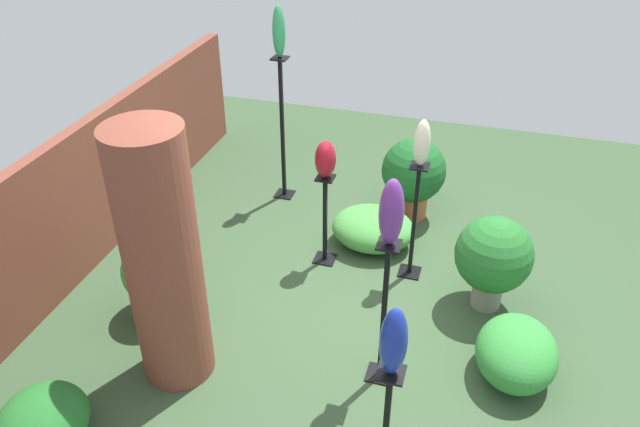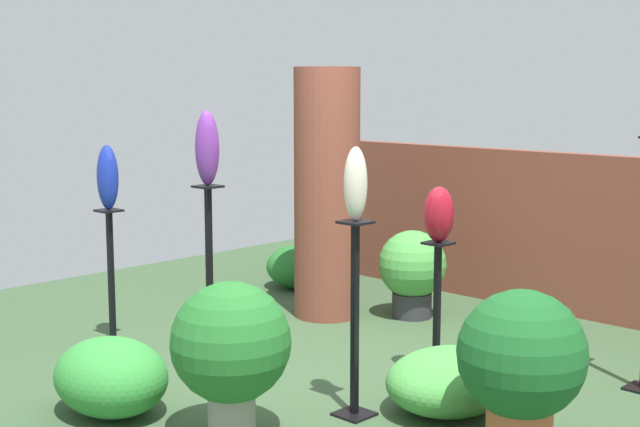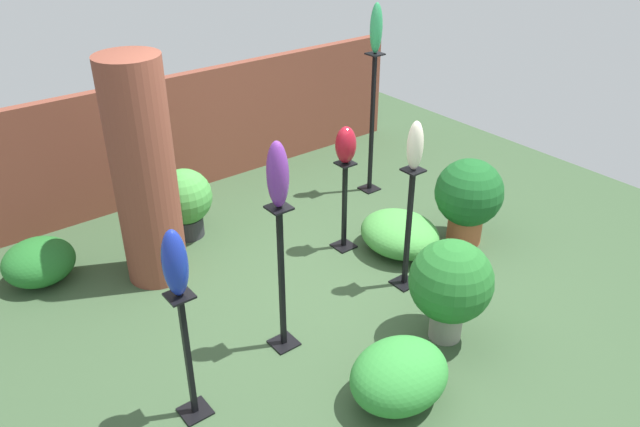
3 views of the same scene
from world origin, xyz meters
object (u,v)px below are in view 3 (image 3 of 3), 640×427
at_px(pedestal_cobalt, 189,362).
at_px(art_vase_ruby, 346,145).
at_px(potted_plant_front_right, 184,200).
at_px(pedestal_jade, 372,130).
at_px(pedestal_ruby, 344,210).
at_px(brick_pillar, 144,174).
at_px(pedestal_ivory, 408,234).
at_px(art_vase_cobalt, 175,263).
at_px(pedestal_violet, 282,285).
at_px(art_vase_violet, 278,175).
at_px(art_vase_jade, 376,28).
at_px(potted_plant_mid_right, 451,284).
at_px(potted_plant_walkway_edge, 469,196).
at_px(art_vase_ivory, 415,146).

relative_size(pedestal_cobalt, art_vase_ruby, 2.85).
xyz_separation_m(art_vase_ruby, potted_plant_front_right, (-1.11, 1.15, -0.68)).
bearing_deg(pedestal_jade, pedestal_ruby, -143.24).
bearing_deg(brick_pillar, pedestal_ivory, -42.14).
distance_m(brick_pillar, art_vase_cobalt, 1.80).
height_order(pedestal_violet, potted_plant_front_right, pedestal_violet).
height_order(brick_pillar, art_vase_violet, brick_pillar).
bearing_deg(art_vase_jade, potted_plant_mid_right, -118.64).
height_order(pedestal_jade, art_vase_jade, art_vase_jade).
bearing_deg(pedestal_ivory, potted_plant_walkway_edge, 9.41).
bearing_deg(pedestal_jade, art_vase_ivory, -122.31).
height_order(art_vase_ivory, art_vase_cobalt, art_vase_ivory).
distance_m(art_vase_ivory, potted_plant_front_right, 2.46).
bearing_deg(pedestal_ivory, pedestal_ruby, 92.05).
distance_m(art_vase_jade, potted_plant_mid_right, 2.94).
bearing_deg(art_vase_ruby, art_vase_ivory, -87.95).
xyz_separation_m(pedestal_ruby, art_vase_ruby, (0.00, -0.00, 0.68)).
distance_m(brick_pillar, art_vase_jade, 2.81).
bearing_deg(pedestal_jade, pedestal_cobalt, -150.99).
bearing_deg(art_vase_ivory, pedestal_cobalt, -175.00).
distance_m(pedestal_jade, art_vase_cobalt, 3.71).
relative_size(art_vase_jade, art_vase_cobalt, 1.11).
relative_size(pedestal_ivory, pedestal_cobalt, 1.13).
xyz_separation_m(pedestal_violet, art_vase_ivory, (1.32, -0.01, 0.78)).
xyz_separation_m(pedestal_ivory, art_vase_cobalt, (-2.21, -0.19, 0.72)).
bearing_deg(brick_pillar, art_vase_cobalt, -107.48).
xyz_separation_m(pedestal_ruby, potted_plant_walkway_edge, (1.02, -0.65, 0.09)).
bearing_deg(potted_plant_mid_right, art_vase_cobalt, 165.23).
xyz_separation_m(art_vase_violet, potted_plant_mid_right, (1.07, -0.72, -0.97)).
bearing_deg(art_vase_violet, brick_pillar, 103.13).
distance_m(pedestal_violet, art_vase_ivory, 1.54).
xyz_separation_m(pedestal_ivory, art_vase_jade, (1.01, 1.59, 1.32)).
bearing_deg(potted_plant_mid_right, pedestal_jade, 61.36).
bearing_deg(art_vase_jade, art_vase_ivory, -122.31).
relative_size(pedestal_violet, art_vase_ruby, 3.50).
bearing_deg(brick_pillar, potted_plant_front_right, 40.03).
distance_m(pedestal_cobalt, art_vase_cobalt, 0.78).
height_order(pedestal_violet, art_vase_ruby, art_vase_ruby).
distance_m(pedestal_cobalt, art_vase_ivory, 2.39).
bearing_deg(art_vase_cobalt, pedestal_jade, 29.01).
xyz_separation_m(art_vase_jade, potted_plant_walkway_edge, (-0.02, -1.43, -1.34)).
xyz_separation_m(art_vase_jade, art_vase_ruby, (-1.04, -0.77, -0.76)).
bearing_deg(art_vase_cobalt, brick_pillar, 72.52).
bearing_deg(pedestal_cobalt, pedestal_ruby, 24.86).
distance_m(art_vase_ruby, potted_plant_walkway_edge, 1.34).
relative_size(pedestal_jade, art_vase_ruby, 4.50).
relative_size(art_vase_violet, potted_plant_mid_right, 0.57).
xyz_separation_m(pedestal_jade, art_vase_cobalt, (-3.22, -1.78, 0.50)).
relative_size(pedestal_ruby, pedestal_cobalt, 0.91).
relative_size(art_vase_ruby, art_vase_violet, 0.72).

